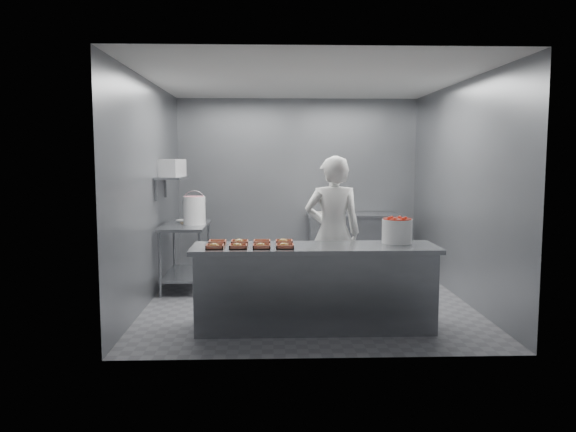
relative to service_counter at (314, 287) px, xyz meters
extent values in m
plane|color=#4C4C51|center=(0.00, 1.35, -0.45)|extent=(4.50, 4.50, 0.00)
plane|color=white|center=(0.00, 1.35, 2.35)|extent=(4.50, 4.50, 0.00)
cube|color=slate|center=(0.00, 3.60, 0.95)|extent=(4.00, 0.04, 2.80)
cube|color=slate|center=(-2.00, 1.35, 0.95)|extent=(0.04, 4.50, 2.80)
cube|color=slate|center=(2.00, 1.35, 0.95)|extent=(0.04, 4.50, 2.80)
cube|color=slate|center=(0.00, 0.00, 0.42)|extent=(2.60, 0.70, 0.05)
cube|color=slate|center=(0.00, 0.00, -0.03)|extent=(2.50, 0.64, 0.85)
cube|color=slate|center=(-1.65, 1.95, 0.43)|extent=(0.60, 1.20, 0.04)
cube|color=slate|center=(-1.65, 1.95, -0.25)|extent=(0.56, 1.15, 0.03)
cylinder|color=slate|center=(-1.91, 1.39, -0.01)|extent=(0.04, 0.04, 0.88)
cylinder|color=slate|center=(-1.39, 1.39, -0.01)|extent=(0.04, 0.04, 0.88)
cylinder|color=slate|center=(-1.91, 2.51, -0.01)|extent=(0.04, 0.04, 0.88)
cylinder|color=slate|center=(-1.39, 2.51, -0.01)|extent=(0.04, 0.04, 0.88)
cube|color=slate|center=(0.90, 3.25, 0.42)|extent=(1.50, 0.60, 0.05)
cube|color=slate|center=(0.90, 3.25, -0.03)|extent=(1.44, 0.55, 0.85)
cube|color=slate|center=(-1.82, 1.95, 1.10)|extent=(0.35, 0.90, 0.03)
cube|color=tan|center=(-1.04, -0.14, 0.47)|extent=(0.18, 0.18, 0.04)
cube|color=white|center=(-0.99, -0.13, 0.46)|extent=(0.10, 0.06, 0.00)
ellipsoid|color=#B5872D|center=(-1.05, -0.14, 0.48)|extent=(0.10, 0.10, 0.05)
cube|color=tan|center=(-0.80, -0.14, 0.47)|extent=(0.18, 0.18, 0.04)
cube|color=white|center=(-0.75, -0.13, 0.46)|extent=(0.10, 0.06, 0.00)
ellipsoid|color=#B5872D|center=(-0.81, -0.14, 0.48)|extent=(0.10, 0.10, 0.05)
cube|color=tan|center=(-0.56, -0.14, 0.47)|extent=(0.18, 0.18, 0.04)
cube|color=white|center=(-0.51, -0.13, 0.46)|extent=(0.10, 0.06, 0.00)
ellipsoid|color=#B5872D|center=(-0.57, -0.14, 0.48)|extent=(0.10, 0.10, 0.05)
cube|color=tan|center=(-0.32, -0.14, 0.47)|extent=(0.18, 0.18, 0.04)
cube|color=white|center=(-0.27, -0.13, 0.46)|extent=(0.10, 0.06, 0.00)
ellipsoid|color=#B5872D|center=(-0.33, -0.14, 0.48)|extent=(0.10, 0.10, 0.05)
cube|color=tan|center=(-1.04, 0.14, 0.47)|extent=(0.18, 0.18, 0.04)
cube|color=white|center=(-0.99, 0.16, 0.46)|extent=(0.10, 0.06, 0.00)
cube|color=tan|center=(-0.80, 0.14, 0.47)|extent=(0.18, 0.18, 0.04)
cube|color=white|center=(-0.75, 0.16, 0.46)|extent=(0.10, 0.06, 0.00)
ellipsoid|color=#B5872D|center=(-0.81, 0.14, 0.48)|extent=(0.10, 0.10, 0.05)
cube|color=tan|center=(-0.56, 0.14, 0.47)|extent=(0.18, 0.18, 0.04)
cube|color=white|center=(-0.51, 0.16, 0.46)|extent=(0.10, 0.06, 0.00)
cube|color=tan|center=(-0.32, 0.14, 0.47)|extent=(0.18, 0.18, 0.04)
cube|color=white|center=(-0.27, 0.16, 0.46)|extent=(0.10, 0.06, 0.00)
ellipsoid|color=#B5872D|center=(-0.33, 0.14, 0.48)|extent=(0.10, 0.10, 0.05)
imported|color=white|center=(0.29, 0.82, 0.47)|extent=(0.68, 0.44, 1.85)
cylinder|color=silver|center=(0.91, 0.15, 0.58)|extent=(0.33, 0.33, 0.26)
cylinder|color=red|center=(0.91, 0.15, 0.70)|extent=(0.31, 0.31, 0.04)
cylinder|color=silver|center=(-1.52, 1.93, 0.64)|extent=(0.31, 0.31, 0.39)
cylinder|color=#D76B72|center=(-1.52, 1.93, 0.83)|extent=(0.28, 0.28, 0.02)
torus|color=slate|center=(-1.52, 1.93, 0.76)|extent=(0.32, 0.01, 0.32)
cylinder|color=silver|center=(-1.70, 2.30, 0.46)|extent=(0.37, 0.37, 0.02)
cube|color=#CCB28C|center=(-1.66, 2.03, 0.46)|extent=(0.16, 0.15, 0.02)
cube|color=gray|center=(-1.82, 1.95, 1.23)|extent=(0.37, 0.39, 0.24)
cube|color=silver|center=(0.37, 3.25, 0.46)|extent=(0.32, 0.25, 0.04)
camera|label=1|loc=(-0.48, -5.86, 1.39)|focal=35.00mm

